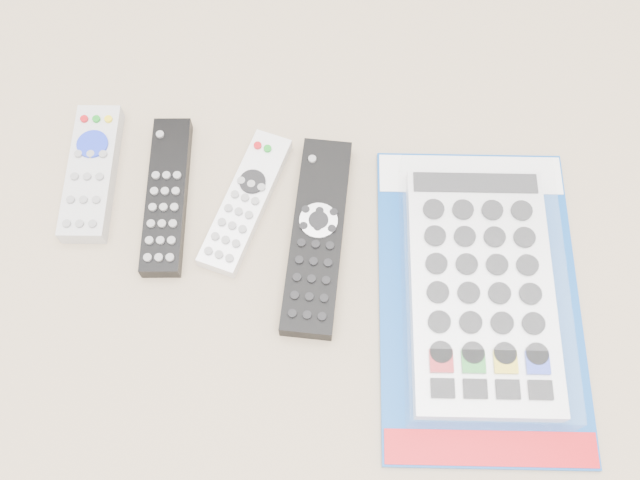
% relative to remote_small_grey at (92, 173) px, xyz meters
% --- Properties ---
extents(remote_small_grey, '(0.08, 0.17, 0.03)m').
position_rel_remote_small_grey_xyz_m(remote_small_grey, '(0.00, 0.00, 0.00)').
color(remote_small_grey, '#B0B0B3').
rests_on(remote_small_grey, ground).
extents(remote_slim_black, '(0.08, 0.19, 0.02)m').
position_rel_remote_small_grey_xyz_m(remote_slim_black, '(0.09, -0.01, -0.00)').
color(remote_slim_black, black).
rests_on(remote_slim_black, ground).
extents(remote_silver_dvd, '(0.07, 0.18, 0.02)m').
position_rel_remote_small_grey_xyz_m(remote_silver_dvd, '(0.18, -0.00, -0.00)').
color(remote_silver_dvd, silver).
rests_on(remote_silver_dvd, ground).
extents(remote_large_black, '(0.07, 0.23, 0.02)m').
position_rel_remote_small_grey_xyz_m(remote_large_black, '(0.26, -0.03, -0.00)').
color(remote_large_black, black).
rests_on(remote_large_black, ground).
extents(jumbo_remote_packaged, '(0.26, 0.37, 0.05)m').
position_rel_remote_small_grey_xyz_m(jumbo_remote_packaged, '(0.44, -0.06, 0.01)').
color(jumbo_remote_packaged, '#0E459A').
rests_on(jumbo_remote_packaged, ground).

